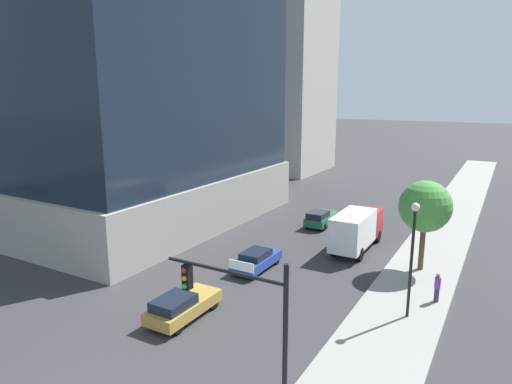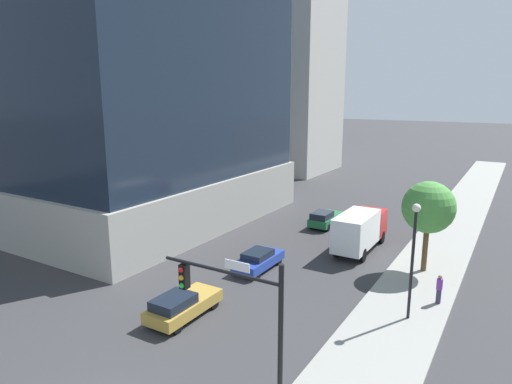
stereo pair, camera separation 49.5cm
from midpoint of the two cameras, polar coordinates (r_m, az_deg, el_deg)
The scene contains 10 objects.
sidewalk at distance 31.95m, azimuth 19.32°, elevation -10.39°, with size 4.71×120.00×0.15m, color gray.
construction_building at distance 72.21m, azimuth 3.52°, elevation 17.24°, with size 12.97×17.97×43.64m.
traffic_light_pole at distance 17.77m, azimuth -2.84°, elevation -14.03°, with size 5.48×0.48×6.03m.
street_lamp at distance 25.19m, azimuth 18.67°, elevation -6.31°, with size 0.44×0.44×6.38m.
street_tree at distance 32.27m, azimuth 20.21°, elevation -1.77°, with size 3.49×3.49×6.22m.
car_gold at distance 25.63m, azimuth -9.94°, elevation -14.01°, with size 1.92×4.65×1.49m.
car_green at distance 42.13m, azimuth 7.89°, elevation -3.27°, with size 1.82×4.44×1.54m.
car_blue at distance 31.81m, azimuth -0.41°, elevation -8.57°, with size 1.83×4.36×1.34m.
box_truck at distance 35.99m, azimuth 12.23°, elevation -4.50°, with size 2.28×7.14×3.16m.
pedestrian_purple_shirt at distance 28.67m, azimuth 21.49°, elevation -11.15°, with size 0.34×0.34×1.74m.
Camera 1 is at (12.30, -9.35, 12.08)m, focal length 31.62 mm.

